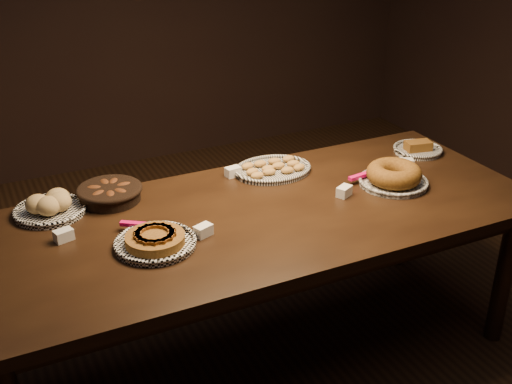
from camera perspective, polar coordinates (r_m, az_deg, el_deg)
name	(u,v)px	position (r m, az deg, el deg)	size (l,w,h in m)	color
ground	(258,354)	(3.10, 0.20, -14.20)	(5.00, 5.00, 0.00)	black
buffet_table	(259,228)	(2.71, 0.23, -3.20)	(2.40, 1.00, 0.75)	black
apple_tart_plate	(155,241)	(2.45, -8.96, -4.30)	(0.31, 0.35, 0.06)	white
madeleine_platter	(273,169)	(3.04, 1.50, 2.08)	(0.37, 0.30, 0.04)	black
bundt_cake_plate	(394,176)	(2.97, 12.13, 1.38)	(0.34, 0.32, 0.10)	black
croissant_basket	(110,192)	(2.83, -12.87, 0.00)	(0.28, 0.28, 0.07)	black
bread_roll_plate	(50,206)	(2.78, -17.80, -1.17)	(0.30, 0.30, 0.09)	white
loaf_plate	(418,149)	(3.37, 14.19, 3.75)	(0.25, 0.25, 0.06)	black
tent_cards	(259,196)	(2.76, 0.23, -0.33)	(1.70, 0.52, 0.04)	white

